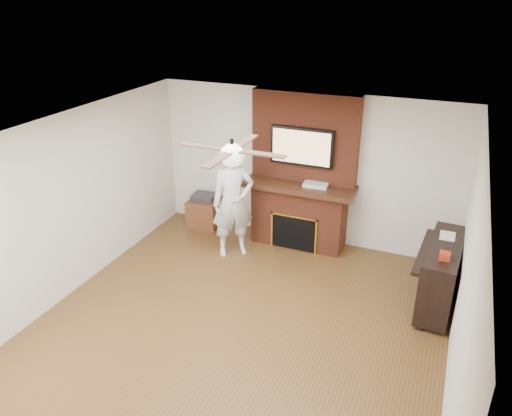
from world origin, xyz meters
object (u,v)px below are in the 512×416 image
at_px(fireplace, 301,187).
at_px(side_table, 205,211).
at_px(person, 233,202).
at_px(piano, 440,273).

distance_m(fireplace, side_table, 1.88).
bearing_deg(person, fireplace, 3.67).
height_order(person, piano, person).
bearing_deg(piano, person, 179.42).
bearing_deg(piano, fireplace, 160.06).
relative_size(fireplace, person, 1.39).
xyz_separation_m(person, side_table, (-0.89, 0.70, -0.62)).
bearing_deg(fireplace, piano, -23.54).
height_order(fireplace, piano, fireplace).
xyz_separation_m(fireplace, side_table, (-1.74, -0.07, -0.72)).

